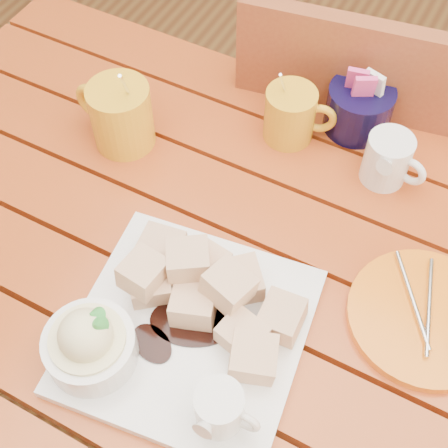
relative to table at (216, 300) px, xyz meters
The scene contains 9 objects.
ground 0.64m from the table, 90.00° to the right, with size 5.00×5.00×0.00m, color brown.
table is the anchor object (origin of this frame).
dessert_plate 0.19m from the table, 88.40° to the right, with size 0.32×0.32×0.12m.
coffee_mug_left 0.32m from the table, 150.17° to the left, with size 0.14×0.10×0.16m.
coffee_mug_right 0.31m from the table, 92.28° to the left, with size 0.11×0.08×0.13m.
cream_pitcher 0.34m from the table, 59.19° to the left, with size 0.10×0.08×0.08m.
sugar_caddy 0.38m from the table, 77.37° to the left, with size 0.11×0.11×0.12m.
orange_saucer 0.31m from the table, 10.38° to the left, with size 0.20×0.20×0.02m.
chair_far 0.51m from the table, 83.56° to the left, with size 0.50×0.50×0.92m.
Camera 1 is at (0.22, -0.40, 1.49)m, focal length 50.00 mm.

